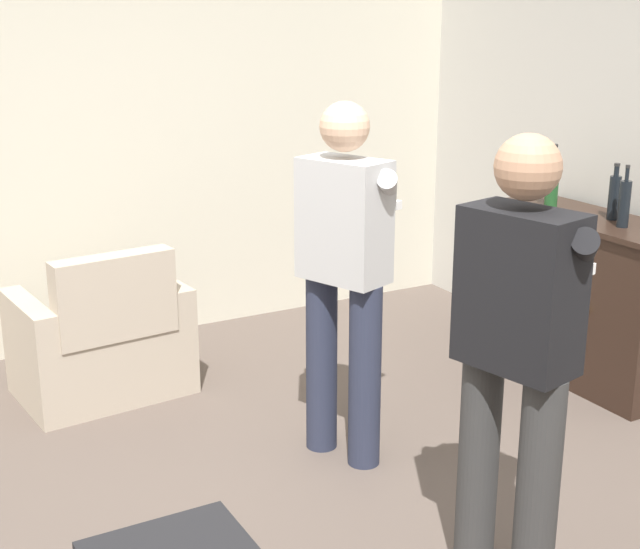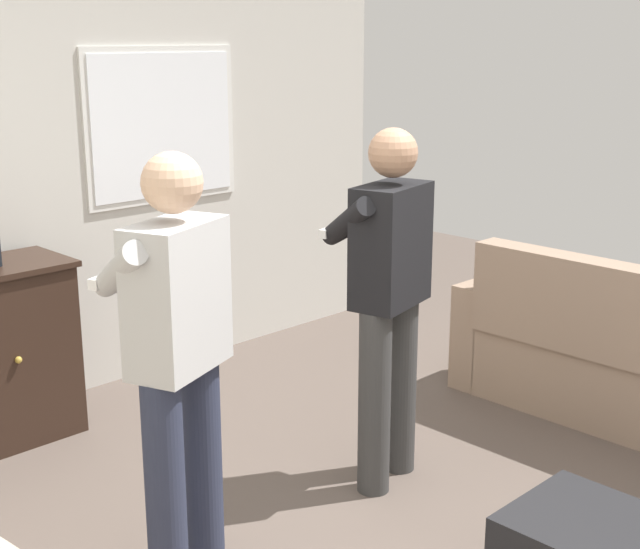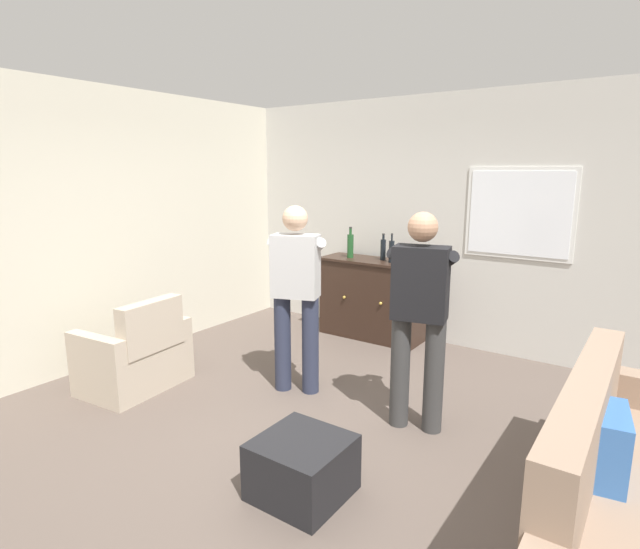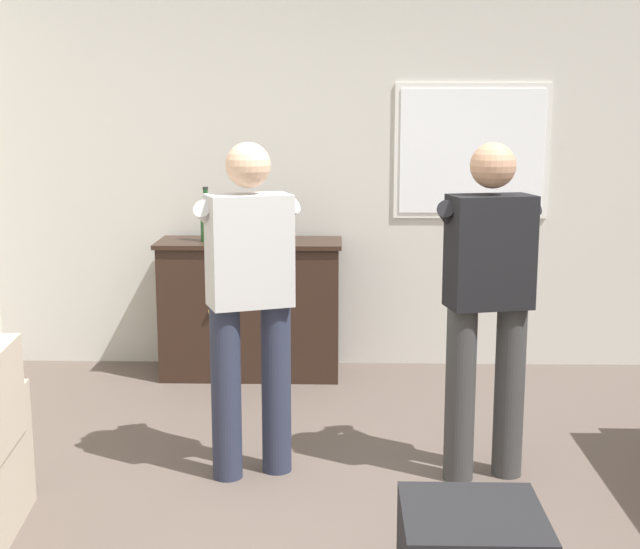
# 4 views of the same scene
# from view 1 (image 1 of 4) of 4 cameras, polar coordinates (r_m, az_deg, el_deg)

# --- Properties ---
(ground) EXTENTS (10.40, 10.40, 0.00)m
(ground) POSITION_cam_1_polar(r_m,az_deg,el_deg) (3.71, -2.31, -17.03)
(ground) COLOR brown
(wall_side_left) EXTENTS (0.12, 5.20, 2.80)m
(wall_side_left) POSITION_cam_1_polar(r_m,az_deg,el_deg) (5.64, -14.93, 9.40)
(wall_side_left) COLOR beige
(wall_side_left) RESTS_ON ground
(armchair) EXTENTS (0.72, 0.94, 0.85)m
(armchair) POSITION_cam_1_polar(r_m,az_deg,el_deg) (5.04, -13.72, -4.40)
(armchair) COLOR #B2A38E
(armchair) RESTS_ON ground
(sideboard_cabinet) EXTENTS (1.25, 0.49, 0.95)m
(sideboard_cabinet) POSITION_cam_1_polar(r_m,az_deg,el_deg) (5.32, 16.54, -1.38)
(sideboard_cabinet) COLOR black
(sideboard_cabinet) RESTS_ON ground
(bottle_wine_green) EXTENTS (0.06, 0.06, 0.33)m
(bottle_wine_green) POSITION_cam_1_polar(r_m,az_deg,el_deg) (4.96, 18.90, 4.36)
(bottle_wine_green) COLOR black
(bottle_wine_green) RESTS_ON sideboard_cabinet
(bottle_liquor_amber) EXTENTS (0.08, 0.08, 0.37)m
(bottle_liquor_amber) POSITION_cam_1_polar(r_m,az_deg,el_deg) (5.34, 14.64, 5.75)
(bottle_liquor_amber) COLOR #1E4C23
(bottle_liquor_amber) RESTS_ON sideboard_cabinet
(bottle_spirits_clear) EXTENTS (0.06, 0.06, 0.31)m
(bottle_spirits_clear) POSITION_cam_1_polar(r_m,az_deg,el_deg) (5.13, 18.31, 4.78)
(bottle_spirits_clear) COLOR black
(bottle_spirits_clear) RESTS_ON sideboard_cabinet
(person_standing_left) EXTENTS (0.52, 0.52, 1.68)m
(person_standing_left) POSITION_cam_1_polar(r_m,az_deg,el_deg) (4.03, 1.62, 0.51)
(person_standing_left) COLOR #282D42
(person_standing_left) RESTS_ON ground
(person_standing_right) EXTENTS (0.54, 0.51, 1.68)m
(person_standing_right) POSITION_cam_1_polar(r_m,az_deg,el_deg) (3.13, 12.53, -4.73)
(person_standing_right) COLOR #383838
(person_standing_right) RESTS_ON ground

